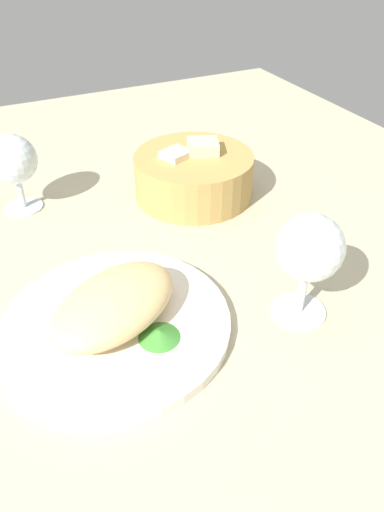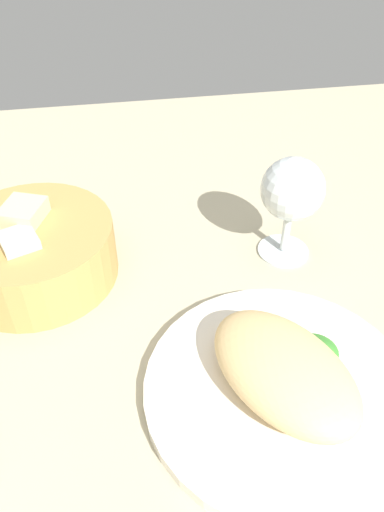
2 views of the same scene
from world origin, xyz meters
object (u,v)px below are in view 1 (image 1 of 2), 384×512
plate (117,324)px  wine_glass_near (309,252)px  wine_glass_far (13,162)px  bread_basket (194,174)px

plate → wine_glass_near: bearing=-18.6°
wine_glass_near → wine_glass_far: wine_glass_near is taller
bread_basket → wine_glass_near: wine_glass_near is taller
plate → wine_glass_near: size_ratio=1.96×
bread_basket → wine_glass_near: size_ratio=1.44×
bread_basket → wine_glass_near: (-1.01, -31.33, 5.38)cm
plate → wine_glass_far: 33.65cm
wine_glass_near → wine_glass_far: size_ratio=1.10×
plate → wine_glass_far: wine_glass_far is taller
wine_glass_near → bread_basket: bearing=88.2°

